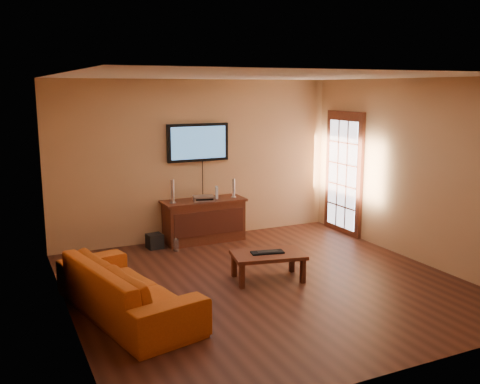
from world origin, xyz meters
TOP-DOWN VIEW (x-y plane):
  - ground_plane at (0.00, 0.00)m, footprint 5.00×5.00m
  - room_walls at (0.00, 0.62)m, footprint 5.00×5.00m
  - french_door at (2.46, 1.70)m, footprint 0.07×1.02m
  - media_console at (0.00, 2.23)m, footprint 1.40×0.54m
  - television at (0.00, 2.45)m, footprint 1.08×0.08m
  - coffee_table at (0.10, 0.12)m, footprint 1.05×0.76m
  - sofa at (-1.89, -0.18)m, footprint 1.10×2.27m
  - speaker_left at (-0.54, 2.21)m, footprint 0.11×0.11m
  - speaker_right at (0.54, 2.20)m, footprint 0.09×0.09m
  - av_receiver at (-0.02, 2.17)m, footprint 0.39×0.32m
  - game_console at (0.25, 2.24)m, footprint 0.09×0.15m
  - subwoofer at (-0.88, 2.18)m, footprint 0.26×0.26m
  - bottle at (-0.61, 1.87)m, footprint 0.08×0.08m
  - keyboard at (0.09, 0.12)m, footprint 0.46×0.25m

SIDE VIEW (x-z plane):
  - ground_plane at x=0.00m, z-range 0.00..0.00m
  - bottle at x=-0.61m, z-range -0.01..0.21m
  - subwoofer at x=-0.88m, z-range 0.00..0.24m
  - coffee_table at x=0.10m, z-range 0.14..0.51m
  - media_console at x=0.00m, z-range 0.00..0.72m
  - keyboard at x=0.09m, z-range 0.37..0.40m
  - sofa at x=-1.89m, z-range 0.00..0.85m
  - av_receiver at x=-0.02m, z-range 0.72..0.79m
  - game_console at x=0.25m, z-range 0.72..0.92m
  - speaker_right at x=0.54m, z-range 0.70..1.02m
  - speaker_left at x=-0.54m, z-range 0.70..1.09m
  - french_door at x=2.46m, z-range -0.06..2.16m
  - television at x=0.00m, z-range 1.34..1.97m
  - room_walls at x=0.00m, z-range -0.81..4.19m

